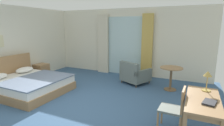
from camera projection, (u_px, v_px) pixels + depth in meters
The scene contains 13 objects.
ground at pixel (76, 109), 4.38m from camera, with size 6.82×7.49×0.10m, color #38567A.
wall_back at pixel (127, 42), 7.19m from camera, with size 6.42×0.12×2.63m, color silver.
balcony_glass_door at pixel (125, 46), 7.17m from camera, with size 1.42×0.02×2.31m, color silver.
curtain_panel_left at pixel (103, 44), 7.46m from camera, with size 0.47×0.10×2.40m, color beige.
curtain_panel_right at pixel (147, 46), 6.69m from camera, with size 0.41×0.10×2.40m, color tan.
bed at pixel (28, 84), 5.34m from camera, with size 2.11×1.85×1.01m.
nightstand at pixel (42, 71), 6.86m from camera, with size 0.43×0.48×0.52m.
writing_desk at pixel (203, 104), 3.10m from camera, with size 0.55×1.32×0.72m.
desk_chair at pixel (175, 107), 3.28m from camera, with size 0.44×0.42×0.87m.
desk_lamp at pixel (208, 76), 3.40m from camera, with size 0.17×0.17×0.40m.
closed_book at pixel (210, 102), 2.90m from camera, with size 0.18×0.28×0.03m, color #232328.
armchair_by_window at pixel (135, 75), 6.14m from camera, with size 1.06×1.05×0.77m.
round_cafe_table at pixel (171, 73), 5.46m from camera, with size 0.68×0.68×0.72m.
Camera 1 is at (2.51, -3.29, 1.96)m, focal length 28.59 mm.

